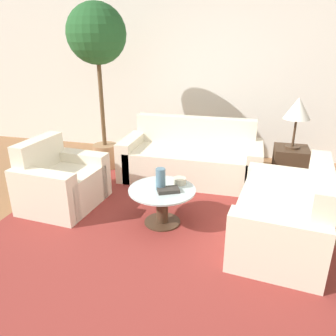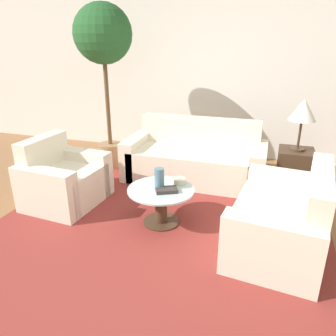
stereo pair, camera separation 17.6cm
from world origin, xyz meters
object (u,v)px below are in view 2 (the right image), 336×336
sofa_main (195,160)px  loveseat (286,221)px  table_lamp (303,111)px  coffee_table (161,201)px  armchair (62,181)px  bowl (179,181)px  potted_plant (104,46)px  book_stack (167,190)px  vase (159,179)px

sofa_main → loveseat: sofa_main is taller
table_lamp → coffee_table: bearing=-136.3°
armchair → loveseat: bearing=-89.4°
loveseat → bowl: (-1.12, 0.24, 0.16)m
coffee_table → potted_plant: potted_plant is taller
table_lamp → book_stack: table_lamp is taller
sofa_main → coffee_table: sofa_main is taller
table_lamp → potted_plant: size_ratio=0.28×
book_stack → vase: bearing=131.4°
loveseat → potted_plant: size_ratio=0.60×
coffee_table → armchair: bearing=174.6°
coffee_table → bowl: bowl is taller
table_lamp → vase: bearing=-136.3°
bowl → table_lamp: bearing=42.9°
table_lamp → book_stack: size_ratio=2.54×
sofa_main → table_lamp: (1.33, 0.00, 0.78)m
table_lamp → vase: (-1.41, -1.35, -0.53)m
bowl → potted_plant: bearing=139.8°
loveseat → potted_plant: bearing=-113.0°
sofa_main → book_stack: bearing=-89.6°
potted_plant → book_stack: (1.38, -1.45, -1.36)m
armchair → book_stack: (1.39, -0.17, 0.15)m
book_stack → coffee_table: bearing=122.3°
loveseat → vase: loveseat is taller
vase → book_stack: (0.09, -0.04, -0.10)m
sofa_main → bowl: (0.08, -1.15, 0.16)m
loveseat → vase: 1.30m
coffee_table → book_stack: 0.19m
loveseat → armchair: bearing=-87.4°
coffee_table → bowl: (0.15, 0.18, 0.18)m
potted_plant → bowl: potted_plant is taller
sofa_main → potted_plant: (-1.37, 0.07, 1.51)m
coffee_table → table_lamp: table_lamp is taller
loveseat → vase: (-1.28, 0.05, 0.25)m
table_lamp → vase: 2.02m
armchair → bowl: (1.46, 0.06, 0.16)m
coffee_table → potted_plant: bearing=132.8°
coffee_table → table_lamp: (1.39, 1.33, 0.79)m
sofa_main → book_stack: (0.01, -1.38, 0.15)m
coffee_table → vase: size_ratio=3.04×
coffee_table → table_lamp: bearing=43.7°
sofa_main → book_stack: 1.39m
bowl → book_stack: 0.24m
potted_plant → book_stack: size_ratio=9.11×
loveseat → coffee_table: loveseat is taller
vase → sofa_main: bearing=86.6°
sofa_main → potted_plant: 2.04m
loveseat → potted_plant: potted_plant is taller
sofa_main → vase: size_ratio=8.24×
armchair → loveseat: size_ratio=0.69×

